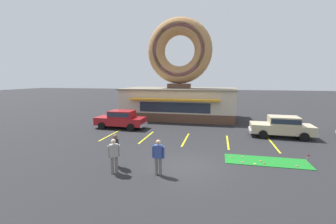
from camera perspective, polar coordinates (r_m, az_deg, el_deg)
name	(u,v)px	position (r m, az deg, el deg)	size (l,w,h in m)	color
ground_plane	(186,166)	(11.85, 4.60, -13.52)	(160.00, 160.00, 0.00)	#232326
donut_shop_building	(179,85)	(25.21, 2.85, 6.93)	(12.30, 6.75, 10.96)	brown
putting_mat	(266,161)	(13.47, 23.68, -11.40)	(4.33, 1.53, 0.03)	#197523
mini_donut_near_left	(242,157)	(13.60, 18.32, -10.78)	(0.13, 0.13, 0.04)	#D8667F
mini_donut_near_right	(255,164)	(12.79, 21.16, -12.17)	(0.13, 0.13, 0.04)	#E5C666
mini_donut_mid_left	(261,161)	(13.31, 22.44, -11.43)	(0.13, 0.13, 0.04)	#D17F47
mini_donut_mid_centre	(231,157)	(13.45, 15.81, -10.88)	(0.13, 0.13, 0.04)	#A5724C
mini_donut_mid_right	(264,163)	(13.04, 23.27, -11.89)	(0.13, 0.13, 0.04)	brown
mini_donut_far_left	(242,162)	(12.80, 18.36, -12.00)	(0.13, 0.13, 0.04)	#D8667F
mini_donut_far_centre	(297,166)	(13.39, 29.92, -11.82)	(0.13, 0.13, 0.04)	#D8667F
golf_ball	(245,161)	(12.98, 18.97, -11.73)	(0.04, 0.04, 0.04)	white
putting_flag_pin	(308,157)	(13.78, 31.94, -9.70)	(0.13, 0.01, 0.55)	silver
car_red	(121,119)	(20.55, -11.86, -1.65)	(4.60, 2.06, 1.60)	maroon
car_champagne	(282,126)	(19.15, 26.94, -3.15)	(4.62, 2.11, 1.60)	#BCAD89
pedestrian_blue_sweater_man	(114,154)	(10.98, -13.57, -10.43)	(0.51, 0.41, 1.66)	slate
pedestrian_hooded_kid	(158,156)	(10.51, -2.49, -10.99)	(0.60, 0.25, 1.68)	slate
pedestrian_leather_jacket_man	(116,149)	(11.67, -13.11, -9.12)	(0.34, 0.57, 1.71)	#7F7056
trash_bin	(228,119)	(22.68, 15.00, -1.77)	(0.57, 0.57, 0.97)	#51565B
parking_stripe_far_left	(110,135)	(18.44, -14.40, -5.67)	(0.12, 3.60, 0.01)	yellow
parking_stripe_left	(147,137)	(17.31, -5.47, -6.37)	(0.12, 3.60, 0.01)	yellow
parking_stripe_mid_left	(186,139)	(16.64, 4.47, -6.96)	(0.12, 3.60, 0.01)	yellow
parking_stripe_centre	(228,142)	(16.50, 14.92, -7.37)	(0.12, 3.60, 0.01)	yellow
parking_stripe_mid_right	(273,145)	(16.91, 25.22, -7.53)	(0.12, 3.60, 0.01)	yellow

